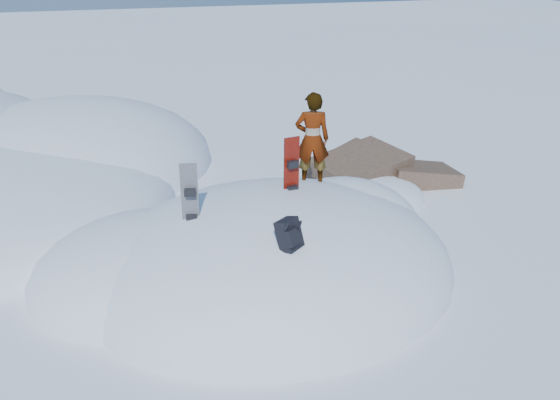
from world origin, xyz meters
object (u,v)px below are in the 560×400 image
object	(u,v)px
snowboard_dark	(191,207)
person	(312,139)
snowboard_red	(292,179)
backpack	(290,234)

from	to	relation	value
snowboard_dark	person	world-z (taller)	person
snowboard_red	person	size ratio (longest dim) A/B	0.89
snowboard_dark	backpack	distance (m)	1.95
snowboard_red	person	bearing A→B (deg)	36.09
backpack	person	distance (m)	2.94
backpack	person	xyz separation A→B (m)	(1.43, 2.49, 0.64)
snowboard_red	snowboard_dark	world-z (taller)	snowboard_red
snowboard_red	snowboard_dark	bearing A→B (deg)	-176.98
snowboard_red	backpack	world-z (taller)	snowboard_red
snowboard_red	snowboard_dark	size ratio (longest dim) A/B	1.06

